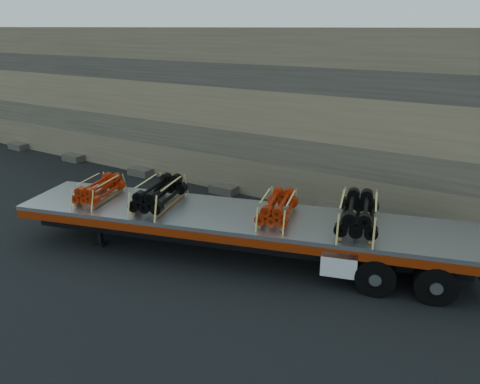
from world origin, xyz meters
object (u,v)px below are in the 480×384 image
Objects in this scene: trailer at (237,235)px; bundle_midfront at (159,194)px; bundle_front at (99,190)px; bundle_rear at (358,214)px; bundle_midrear at (278,208)px.

bundle_midfront is at bearing 180.00° from trailer.
bundle_front reaches higher than trailer.
bundle_front is 0.81× the size of bundle_rear.
bundle_rear reaches higher than bundle_front.
bundle_midrear is at bearing 180.00° from bundle_rear.
bundle_midfront is (-2.56, -0.73, 1.11)m from trailer.
bundle_front is at bearing 180.00° from bundle_midrear.
bundle_midrear is (5.97, 1.70, 0.01)m from bundle_front.
bundle_front is 6.20m from bundle_midrear.
bundle_midfront is (2.15, 0.61, 0.06)m from bundle_front.
bundle_front is 2.24m from bundle_midfront.
trailer is 6.50× the size of bundle_midfront.
trailer is at bearing 180.00° from bundle_midrear.
bundle_midrear is at bearing 0.00° from bundle_midfront.
bundle_midfront reaches higher than trailer.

